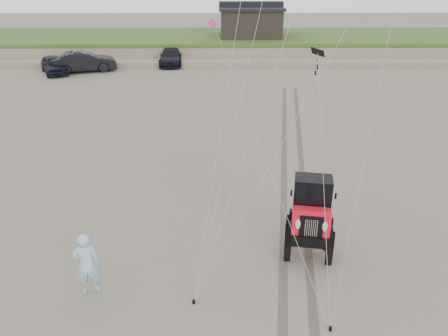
{
  "coord_description": "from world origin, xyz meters",
  "views": [
    {
      "loc": [
        -1.25,
        -9.28,
        8.3
      ],
      "look_at": [
        -1.1,
        3.0,
        2.6
      ],
      "focal_mm": 35.0,
      "sensor_mm": 36.0,
      "label": 1
    }
  ],
  "objects_px": {
    "cabin": "(251,21)",
    "truck_c": "(171,57)",
    "truck_b": "(84,62)",
    "jeep": "(310,227)",
    "man": "(87,264)",
    "truck_a": "(54,65)"
  },
  "relations": [
    {
      "from": "truck_a",
      "to": "cabin",
      "type": "bearing_deg",
      "value": 0.53
    },
    {
      "from": "cabin",
      "to": "truck_c",
      "type": "xyz_separation_m",
      "value": [
        -7.63,
        -5.66,
        -2.51
      ]
    },
    {
      "from": "truck_a",
      "to": "truck_c",
      "type": "distance_m",
      "value": 10.13
    },
    {
      "from": "truck_a",
      "to": "jeep",
      "type": "bearing_deg",
      "value": -84.86
    },
    {
      "from": "truck_b",
      "to": "jeep",
      "type": "relative_size",
      "value": 0.93
    },
    {
      "from": "cabin",
      "to": "truck_a",
      "type": "relative_size",
      "value": 1.47
    },
    {
      "from": "truck_a",
      "to": "truck_c",
      "type": "height_order",
      "value": "truck_a"
    },
    {
      "from": "truck_b",
      "to": "truck_a",
      "type": "bearing_deg",
      "value": 85.49
    },
    {
      "from": "jeep",
      "to": "man",
      "type": "relative_size",
      "value": 2.99
    },
    {
      "from": "truck_c",
      "to": "man",
      "type": "xyz_separation_m",
      "value": [
        0.75,
        -30.93,
        0.23
      ]
    },
    {
      "from": "truck_a",
      "to": "jeep",
      "type": "xyz_separation_m",
      "value": [
        16.63,
        -25.84,
        0.32
      ]
    },
    {
      "from": "truck_b",
      "to": "truck_c",
      "type": "distance_m",
      "value": 7.7
    },
    {
      "from": "truck_a",
      "to": "truck_b",
      "type": "xyz_separation_m",
      "value": [
        2.37,
        0.6,
        0.13
      ]
    },
    {
      "from": "jeep",
      "to": "man",
      "type": "bearing_deg",
      "value": -156.35
    },
    {
      "from": "cabin",
      "to": "truck_a",
      "type": "bearing_deg",
      "value": -151.83
    },
    {
      "from": "cabin",
      "to": "man",
      "type": "distance_m",
      "value": 37.3
    },
    {
      "from": "truck_b",
      "to": "truck_c",
      "type": "bearing_deg",
      "value": -86.5
    },
    {
      "from": "jeep",
      "to": "man",
      "type": "distance_m",
      "value": 6.57
    },
    {
      "from": "truck_a",
      "to": "man",
      "type": "xyz_separation_m",
      "value": [
        10.26,
        -27.42,
        0.21
      ]
    },
    {
      "from": "truck_b",
      "to": "man",
      "type": "xyz_separation_m",
      "value": [
        7.88,
        -28.02,
        0.08
      ]
    },
    {
      "from": "truck_b",
      "to": "truck_c",
      "type": "relative_size",
      "value": 1.06
    },
    {
      "from": "jeep",
      "to": "man",
      "type": "xyz_separation_m",
      "value": [
        -6.38,
        -1.58,
        -0.11
      ]
    }
  ]
}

